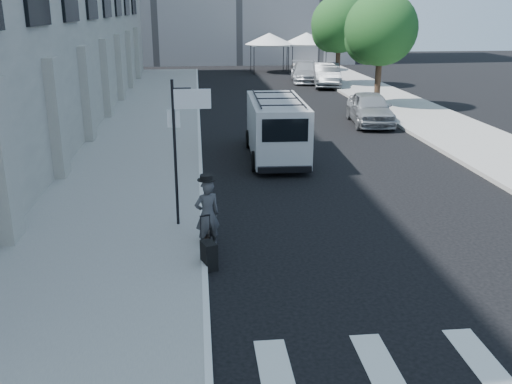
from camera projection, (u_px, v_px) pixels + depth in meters
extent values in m
plane|color=black|center=(307.00, 284.00, 11.23)|extent=(120.00, 120.00, 0.00)
cube|color=gray|center=(149.00, 125.00, 25.93)|extent=(4.50, 48.00, 0.15)
cube|color=gray|center=(401.00, 106.00, 31.01)|extent=(4.00, 56.00, 0.15)
cylinder|color=black|center=(175.00, 154.00, 13.42)|extent=(0.07, 0.07, 3.50)
cube|color=white|center=(174.00, 119.00, 13.18)|extent=(0.30, 0.03, 0.42)
cube|color=white|center=(192.00, 99.00, 13.06)|extent=(0.85, 0.06, 0.45)
cylinder|color=black|center=(378.00, 82.00, 30.46)|extent=(0.32, 0.32, 2.80)
sphere|color=#194E20|center=(381.00, 29.00, 29.62)|extent=(3.80, 3.80, 3.80)
sphere|color=#194E20|center=(370.00, 40.00, 30.32)|extent=(2.66, 2.66, 2.66)
cylinder|color=black|center=(338.00, 66.00, 38.98)|extent=(0.32, 0.32, 2.80)
sphere|color=#194E20|center=(339.00, 24.00, 38.13)|extent=(3.80, 3.80, 3.80)
sphere|color=#194E20|center=(331.00, 32.00, 38.84)|extent=(2.66, 2.66, 2.66)
cylinder|color=black|center=(254.00, 61.00, 45.77)|extent=(0.06, 0.06, 2.20)
cylinder|color=black|center=(288.00, 60.00, 46.04)|extent=(0.06, 0.06, 2.20)
cylinder|color=black|center=(251.00, 58.00, 48.42)|extent=(0.06, 0.06, 2.20)
cylinder|color=black|center=(283.00, 58.00, 48.69)|extent=(0.06, 0.06, 2.20)
cube|color=white|center=(269.00, 45.00, 46.88)|extent=(3.00, 3.00, 0.12)
cone|color=white|center=(269.00, 39.00, 46.72)|extent=(4.00, 4.00, 0.90)
cylinder|color=black|center=(292.00, 60.00, 46.56)|extent=(0.06, 0.06, 2.20)
cylinder|color=black|center=(326.00, 60.00, 46.83)|extent=(0.06, 0.06, 2.20)
cylinder|color=black|center=(287.00, 57.00, 49.20)|extent=(0.06, 0.06, 2.20)
cylinder|color=black|center=(319.00, 57.00, 49.48)|extent=(0.06, 0.06, 2.20)
cube|color=white|center=(306.00, 44.00, 47.66)|extent=(3.00, 3.00, 0.12)
cone|color=white|center=(307.00, 38.00, 47.51)|extent=(4.00, 4.00, 0.90)
imported|color=#3E3D40|center=(207.00, 215.00, 12.69)|extent=(0.68, 0.57, 1.61)
cube|color=black|center=(208.00, 241.00, 12.89)|extent=(0.15, 0.45, 0.34)
cube|color=black|center=(209.00, 256.00, 11.83)|extent=(0.37, 0.47, 0.59)
cylinder|color=black|center=(201.00, 229.00, 11.77)|extent=(0.02, 0.02, 0.56)
cylinder|color=black|center=(210.00, 227.00, 11.86)|extent=(0.02, 0.02, 0.56)
cube|color=black|center=(205.00, 216.00, 11.73)|extent=(0.22, 0.10, 0.03)
cube|color=beige|center=(277.00, 127.00, 20.22)|extent=(1.96, 4.96, 1.91)
cube|color=beige|center=(269.00, 125.00, 22.90)|extent=(1.75, 0.87, 1.00)
cube|color=black|center=(285.00, 130.00, 17.79)|extent=(1.45, 0.12, 0.73)
cylinder|color=black|center=(249.00, 139.00, 22.04)|extent=(0.27, 0.70, 0.69)
cylinder|color=black|center=(294.00, 138.00, 22.16)|extent=(0.27, 0.70, 0.69)
cylinder|color=black|center=(256.00, 161.00, 18.86)|extent=(0.27, 0.70, 0.69)
cylinder|color=black|center=(307.00, 160.00, 18.98)|extent=(0.27, 0.70, 0.69)
imported|color=gray|center=(370.00, 108.00, 26.39)|extent=(2.18, 4.52, 1.49)
imported|color=#515458|center=(326.00, 75.00, 38.92)|extent=(2.30, 4.98, 1.58)
imported|color=#AAADB2|center=(306.00, 72.00, 41.31)|extent=(2.51, 5.11, 1.43)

